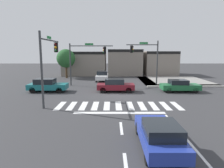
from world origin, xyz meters
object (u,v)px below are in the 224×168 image
Objects in this scene: car_maroon at (116,85)px; car_teal at (48,85)px; car_blue at (160,134)px; car_green at (180,86)px; traffic_signal_northeast at (147,55)px; traffic_signal_southwest at (49,56)px; traffic_signal_northwest at (87,56)px; roadside_tree at (67,59)px; car_white at (103,76)px.

car_teal is at bearing 179.69° from car_maroon.
car_maroon reaches higher than car_blue.
car_teal is 15.04m from car_green.
traffic_signal_northeast is 1.41× the size of car_green.
traffic_signal_northwest is (2.04, 9.29, -0.15)m from traffic_signal_southwest.
car_maroon is (-4.17, -4.46, -3.28)m from traffic_signal_northeast.
car_maroon is 0.98× the size of car_green.
car_green is at bearing -38.42° from roadside_tree.
car_maroon is at bearing -56.13° from roadside_tree.
car_teal is at bearing -87.32° from roadside_tree.
car_teal is at bearing -33.16° from car_white.
traffic_signal_southwest reaches higher than car_green.
car_green is (11.11, -4.31, -3.27)m from traffic_signal_northwest.
traffic_signal_southwest is 1.43× the size of car_green.
roadside_tree is at bearing 119.16° from traffic_signal_northwest.
traffic_signal_southwest is 14.85m from car_white.
traffic_signal_northwest reaches higher than car_blue.
traffic_signal_northwest is at bearing -12.36° from traffic_signal_southwest.
traffic_signal_northwest is 7.99m from traffic_signal_northeast.
traffic_signal_northwest reaches higher than car_teal.
traffic_signal_southwest is 6.33m from car_teal.
car_blue is (3.73, -22.58, -0.06)m from car_white.
car_white is at bearing -28.39° from roadside_tree.
car_blue is at bearing -111.93° from car_green.
car_maroon is at bearing -0.31° from car_teal.
car_teal is at bearing 179.91° from car_green.
traffic_signal_southwest is 1.37× the size of car_blue.
traffic_signal_northwest is 5.94m from car_white.
car_maroon reaches higher than car_green.
car_white is (1.89, 4.62, -3.21)m from traffic_signal_northwest.
car_white is (3.93, 13.92, -3.36)m from traffic_signal_southwest.
car_blue is 0.89× the size of roadside_tree.
car_white reaches higher than car_green.
traffic_signal_northeast reaches higher than car_white.
car_teal is 12.65m from roadside_tree.
car_maroon is 13.75m from car_blue.
car_white is (-6.10, 4.49, -3.27)m from traffic_signal_northeast.
car_maroon is at bearing 7.52° from car_blue.
car_green is (3.12, -4.45, -3.33)m from traffic_signal_northeast.
car_green is at bearing -69.24° from traffic_signal_southwest.
car_maroon is 7.29m from car_green.
traffic_signal_northwest is at bearing -22.25° from car_white.
traffic_signal_southwest is 1.02× the size of traffic_signal_northeast.
roadside_tree is at bearing 21.25° from car_blue.
traffic_signal_northeast is 1.34× the size of car_blue.
traffic_signal_southwest is at bearing -15.76° from car_white.
car_blue is at bearing -138.54° from traffic_signal_southwest.
roadside_tree is at bearing -32.43° from traffic_signal_northeast.
roadside_tree is (-12.50, 7.94, -0.65)m from traffic_signal_northeast.
traffic_signal_northeast is 1.36× the size of car_white.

